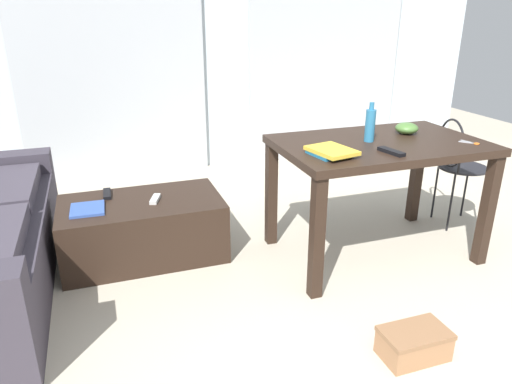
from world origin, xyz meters
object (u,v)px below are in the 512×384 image
(coffee_table, at_px, (143,229))
(tv_remote_secondary, at_px, (107,194))
(wire_chair, at_px, (457,159))
(shoebox, at_px, (413,343))
(bottle_near, at_px, (370,125))
(scissors, at_px, (472,143))
(book_stack, at_px, (331,152))
(craft_table, at_px, (379,158))
(tv_remote_primary, at_px, (155,199))
(magazine, at_px, (87,209))
(bowl, at_px, (407,128))
(tv_remote_on_table, at_px, (391,152))

(coffee_table, relative_size, tv_remote_secondary, 5.81)
(wire_chair, bearing_deg, shoebox, -135.10)
(bottle_near, relative_size, shoebox, 0.77)
(scissors, bearing_deg, book_stack, 176.74)
(craft_table, distance_m, tv_remote_secondary, 1.82)
(tv_remote_primary, xyz_separation_m, shoebox, (1.01, -1.43, -0.34))
(tv_remote_secondary, distance_m, magazine, 0.26)
(bowl, relative_size, shoebox, 0.47)
(bowl, bearing_deg, wire_chair, 9.60)
(bowl, bearing_deg, scissors, -54.40)
(bowl, bearing_deg, tv_remote_primary, 169.14)
(wire_chair, bearing_deg, book_stack, -163.43)
(book_stack, height_order, shoebox, book_stack)
(craft_table, height_order, magazine, craft_table)
(craft_table, distance_m, wire_chair, 0.87)
(tv_remote_on_table, bearing_deg, wire_chair, 15.07)
(wire_chair, distance_m, tv_remote_on_table, 1.06)
(tv_remote_primary, bearing_deg, magazine, -157.06)
(craft_table, distance_m, bottle_near, 0.23)
(bowl, height_order, shoebox, bowl)
(magazine, bearing_deg, coffee_table, 10.59)
(craft_table, bearing_deg, tv_remote_primary, 162.70)
(craft_table, relative_size, tv_remote_primary, 8.69)
(book_stack, relative_size, magazine, 1.35)
(magazine, relative_size, shoebox, 0.70)
(craft_table, xyz_separation_m, tv_remote_on_table, (-0.09, -0.25, 0.12))
(craft_table, height_order, tv_remote_secondary, craft_table)
(scissors, xyz_separation_m, tv_remote_secondary, (-2.21, 0.86, -0.38))
(tv_remote_primary, bearing_deg, tv_remote_secondary, 165.56)
(magazine, xyz_separation_m, shoebox, (1.44, -1.40, -0.34))
(bowl, distance_m, shoebox, 1.49)
(coffee_table, height_order, scissors, scissors)
(tv_remote_secondary, height_order, magazine, tv_remote_secondary)
(craft_table, distance_m, tv_remote_primary, 1.48)
(magazine, bearing_deg, tv_remote_on_table, -19.00)
(bowl, height_order, tv_remote_on_table, bowl)
(tv_remote_secondary, relative_size, shoebox, 0.56)
(tv_remote_on_table, distance_m, scissors, 0.61)
(coffee_table, xyz_separation_m, tv_remote_primary, (0.09, -0.02, 0.21))
(book_stack, bearing_deg, tv_remote_on_table, -12.90)
(bowl, bearing_deg, tv_remote_secondary, 165.19)
(coffee_table, height_order, bottle_near, bottle_near)
(shoebox, bearing_deg, bottle_near, 73.16)
(craft_table, xyz_separation_m, wire_chair, (0.83, 0.21, -0.16))
(craft_table, xyz_separation_m, scissors, (0.52, -0.23, 0.11))
(coffee_table, relative_size, craft_table, 0.80)
(tv_remote_primary, relative_size, magazine, 0.66)
(scissors, distance_m, shoebox, 1.38)
(bowl, relative_size, magazine, 0.67)
(bowl, height_order, magazine, bowl)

